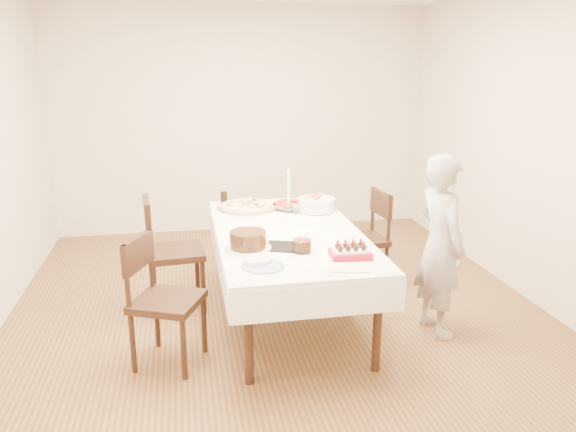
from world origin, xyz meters
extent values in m
plane|color=#50351B|center=(0.00, 0.00, 0.00)|extent=(5.00, 5.00, 0.00)
cube|color=beige|center=(0.00, 2.50, 1.35)|extent=(4.50, 0.04, 2.70)
cube|color=beige|center=(0.00, -2.50, 1.35)|extent=(4.50, 0.04, 2.70)
cube|color=beige|center=(2.25, 0.00, 1.35)|extent=(0.04, 5.00, 2.70)
cube|color=white|center=(0.06, -0.11, 0.38)|extent=(1.83, 2.41, 0.75)
imported|color=#B3ADA8|center=(1.16, -0.57, 0.71)|extent=(0.41, 0.56, 1.42)
cylinder|color=beige|center=(-0.17, 0.64, 0.77)|extent=(0.60, 0.60, 0.04)
cylinder|color=red|center=(0.24, 0.61, 0.77)|extent=(0.49, 0.49, 0.04)
cube|color=#B21E1E|center=(0.46, 0.51, 0.75)|extent=(0.32, 0.32, 0.01)
cylinder|color=white|center=(0.43, 0.44, 0.81)|extent=(0.43, 0.43, 0.11)
cylinder|color=white|center=(0.18, 0.45, 0.95)|extent=(0.10, 0.10, 0.40)
cylinder|color=black|center=(-0.37, 0.88, 0.81)|extent=(0.07, 0.07, 0.12)
cylinder|color=#381E0E|center=(-0.30, -0.48, 0.82)|extent=(0.38, 0.38, 0.13)
cube|color=black|center=(-0.04, -0.49, 0.75)|extent=(0.33, 0.33, 0.01)
cylinder|color=#341E0E|center=(0.07, -0.62, 0.83)|extent=(0.16, 0.16, 0.14)
cube|color=beige|center=(0.30, -1.00, 0.75)|extent=(0.29, 0.22, 0.02)
cylinder|color=white|center=(-0.28, -0.80, 0.77)|extent=(0.26, 0.26, 0.04)
cylinder|color=white|center=(-0.25, -0.86, 0.76)|extent=(0.30, 0.30, 0.01)
camera|label=1|loc=(-0.74, -4.34, 2.10)|focal=35.00mm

